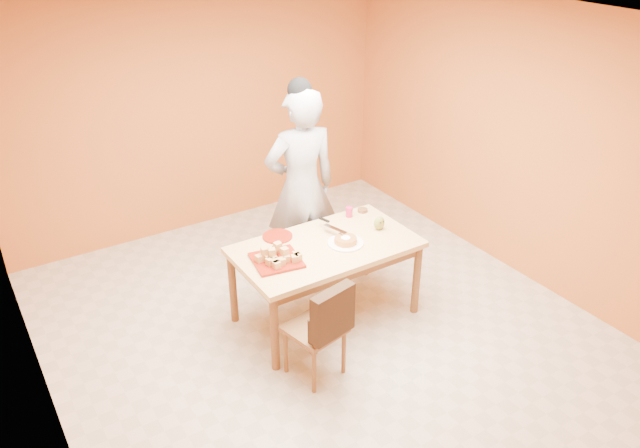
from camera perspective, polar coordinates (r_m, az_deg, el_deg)
floor at (r=5.72m, az=0.09°, el=-9.50°), size 5.00×5.00×0.00m
ceiling at (r=4.60m, az=0.11°, el=18.20°), size 5.00×5.00×0.00m
wall_back at (r=7.11m, az=-10.97°, el=10.04°), size 4.50×0.00×4.50m
wall_left at (r=4.39m, az=-25.61°, el=-4.20°), size 0.00×5.00×5.00m
wall_right at (r=6.42m, az=17.44°, el=7.29°), size 0.00×5.00×5.00m
dining_table at (r=5.51m, az=0.53°, el=-2.77°), size 1.60×0.90×0.76m
dining_chair at (r=4.97m, az=-0.37°, el=-9.44°), size 0.49×0.55×0.90m
pastry_pile at (r=5.19m, az=-4.02°, el=-2.69°), size 0.35×0.35×0.11m
person at (r=5.98m, az=-1.74°, el=3.32°), size 0.78×0.57×1.98m
pastry_platter at (r=5.23m, az=-4.00°, el=-3.33°), size 0.45×0.45×0.02m
red_dinner_plate at (r=5.59m, az=-3.91°, el=-1.13°), size 0.30×0.30×0.02m
white_cake_plate at (r=5.48m, az=2.35°, el=-1.75°), size 0.35×0.35×0.01m
sponge_cake at (r=5.47m, az=2.36°, el=-1.50°), size 0.24×0.24×0.05m
cake_server at (r=5.59m, az=1.40°, el=-0.44°), size 0.11×0.25×0.01m
egg_ornament at (r=5.70m, az=5.44°, el=0.09°), size 0.12×0.10×0.13m
magenta_glass at (r=5.92m, az=2.68°, el=1.11°), size 0.08×0.08×0.10m
checker_tin at (r=6.03m, az=3.92°, el=1.26°), size 0.10×0.10×0.03m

